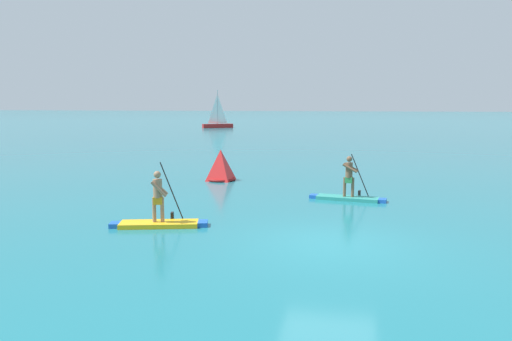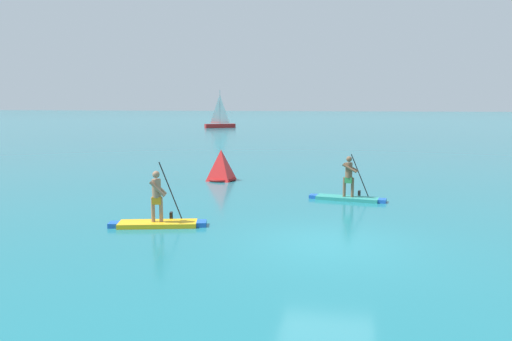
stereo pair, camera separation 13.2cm
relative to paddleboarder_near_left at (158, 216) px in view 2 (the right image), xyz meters
name	(u,v)px [view 2 (the right image)]	position (x,y,z in m)	size (l,w,h in m)	color
ground	(328,244)	(5.02, -0.75, -0.31)	(440.00, 440.00, 0.00)	#1E727F
paddleboarder_near_left	(158,216)	(0.00, 0.00, 0.00)	(2.86, 1.28, 1.86)	yellow
paddleboarder_mid_center	(348,191)	(5.35, 5.11, 0.02)	(2.87, 0.95, 1.71)	teal
race_marker_buoy	(221,166)	(-0.62, 8.59, 0.35)	(1.61, 1.61, 1.46)	red
sailboat_left_horizon	(220,122)	(-14.84, 55.88, 0.54)	(4.39, 3.30, 5.59)	#A51E1E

